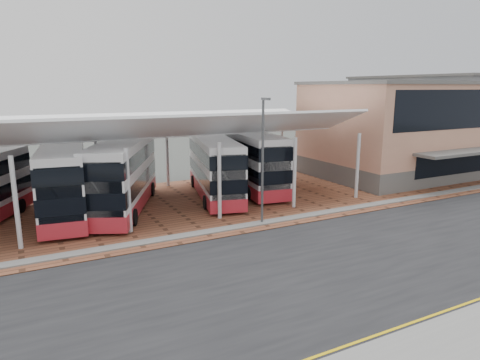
{
  "coord_description": "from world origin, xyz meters",
  "views": [
    {
      "loc": [
        -11.53,
        -16.63,
        8.67
      ],
      "look_at": [
        0.98,
        7.43,
        2.8
      ],
      "focal_mm": 32.0,
      "sensor_mm": 36.0,
      "label": 1
    }
  ],
  "objects_px": {
    "bus_4": "(215,168)",
    "bus_5": "(249,161)",
    "terminal": "(404,128)",
    "bus_3": "(123,176)",
    "bus_2": "(64,181)"
  },
  "relations": [
    {
      "from": "bus_3",
      "to": "bus_5",
      "type": "relative_size",
      "value": 0.99
    },
    {
      "from": "bus_3",
      "to": "bus_5",
      "type": "distance_m",
      "value": 11.22
    },
    {
      "from": "terminal",
      "to": "bus_3",
      "type": "bearing_deg",
      "value": -179.42
    },
    {
      "from": "terminal",
      "to": "bus_5",
      "type": "height_order",
      "value": "terminal"
    },
    {
      "from": "bus_4",
      "to": "bus_5",
      "type": "bearing_deg",
      "value": 31.57
    },
    {
      "from": "bus_2",
      "to": "bus_5",
      "type": "relative_size",
      "value": 0.98
    },
    {
      "from": "bus_3",
      "to": "bus_2",
      "type": "bearing_deg",
      "value": -162.86
    },
    {
      "from": "terminal",
      "to": "bus_4",
      "type": "height_order",
      "value": "terminal"
    },
    {
      "from": "terminal",
      "to": "bus_2",
      "type": "height_order",
      "value": "terminal"
    },
    {
      "from": "bus_3",
      "to": "bus_4",
      "type": "distance_m",
      "value": 7.33
    },
    {
      "from": "bus_2",
      "to": "bus_4",
      "type": "bearing_deg",
      "value": 7.47
    },
    {
      "from": "terminal",
      "to": "bus_4",
      "type": "relative_size",
      "value": 1.57
    },
    {
      "from": "bus_3",
      "to": "bus_5",
      "type": "xyz_separation_m",
      "value": [
        11.1,
        1.63,
        -0.02
      ]
    },
    {
      "from": "bus_4",
      "to": "bus_5",
      "type": "xyz_separation_m",
      "value": [
        3.79,
        1.18,
        0.1
      ]
    },
    {
      "from": "bus_2",
      "to": "bus_5",
      "type": "height_order",
      "value": "bus_5"
    }
  ]
}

